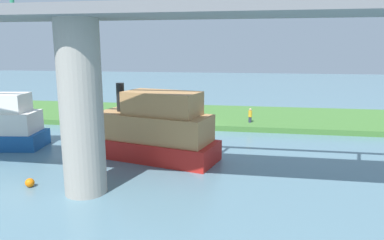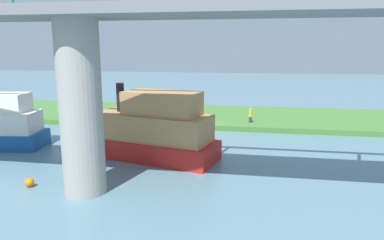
% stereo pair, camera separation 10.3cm
% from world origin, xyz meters
% --- Properties ---
extents(ground_plane, '(160.00, 160.00, 0.00)m').
position_xyz_m(ground_plane, '(0.00, 0.00, 0.00)').
color(ground_plane, slate).
extents(grassy_bank, '(80.00, 12.00, 0.50)m').
position_xyz_m(grassy_bank, '(0.00, -6.00, 0.25)').
color(grassy_bank, '#427533').
rests_on(grassy_bank, ground).
extents(bridge_pylon, '(2.19, 2.19, 9.00)m').
position_xyz_m(bridge_pylon, '(3.01, 15.35, 4.50)').
color(bridge_pylon, '#9E998E').
rests_on(bridge_pylon, ground).
extents(bridge_span, '(66.86, 4.30, 3.25)m').
position_xyz_m(bridge_span, '(3.01, 15.33, 9.50)').
color(bridge_span, slate).
rests_on(bridge_span, bridge_pylon).
extents(person_on_bank, '(0.47, 0.47, 1.39)m').
position_xyz_m(person_on_bank, '(-5.49, -2.06, 1.20)').
color(person_on_bank, '#2D334C').
rests_on(person_on_bank, grassy_bank).
extents(mooring_post, '(0.20, 0.20, 1.05)m').
position_xyz_m(mooring_post, '(6.94, -1.80, 1.02)').
color(mooring_post, brown).
rests_on(mooring_post, grassy_bank).
extents(motorboat_white, '(5.02, 2.32, 1.61)m').
position_xyz_m(motorboat_white, '(3.33, 3.53, 0.58)').
color(motorboat_white, '#1E232D').
rests_on(motorboat_white, ground).
extents(pontoon_yellow, '(10.62, 5.76, 5.16)m').
position_xyz_m(pontoon_yellow, '(1.33, 8.84, 1.91)').
color(pontoon_yellow, red).
rests_on(pontoon_yellow, ground).
extents(marker_buoy, '(0.50, 0.50, 0.50)m').
position_xyz_m(marker_buoy, '(6.42, 15.21, 0.25)').
color(marker_buoy, orange).
rests_on(marker_buoy, ground).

